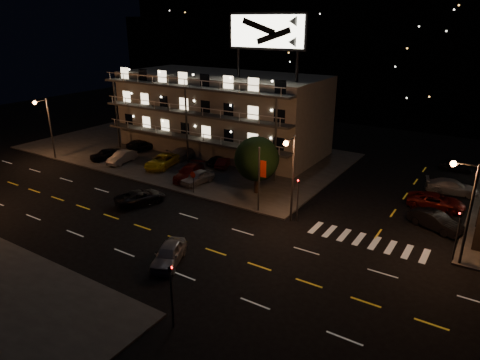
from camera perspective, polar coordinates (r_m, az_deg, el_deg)
The scene contains 29 objects.
ground at distance 37.78m, azimuth -10.73°, elevation -6.93°, with size 140.00×140.00×0.00m, color black.
curb_nw at distance 60.34m, azimuth -7.65°, elevation 3.86°, with size 44.00×24.00×0.15m, color #363734.
motel at distance 59.64m, azimuth -2.43°, elevation 9.05°, with size 28.00×13.80×18.10m.
hill_backdrop at distance 97.51m, azimuth 15.54°, elevation 16.50°, with size 120.00×25.00×24.00m.
streetlight_nw at distance 60.24m, azimuth -24.31°, elevation 7.00°, with size 0.44×1.92×8.00m.
streetlight_nc at distance 37.36m, azimuth 6.84°, elevation 1.26°, with size 0.44×1.92×8.00m.
streetlight_ne at distance 34.54m, azimuth 27.88°, elevation -2.73°, with size 1.92×0.44×8.00m.
signal_nw at distance 38.49m, azimuth 7.73°, elevation -2.00°, with size 0.20×0.27×4.60m.
signal_sw at distance 25.82m, azimuth -9.15°, elevation -14.27°, with size 0.20×0.27×4.60m.
signal_ne at distance 35.65m, azimuth 27.06°, elevation -6.12°, with size 0.27×0.20×4.60m.
banner_north at distance 39.76m, azimuth 2.63°, elevation 0.24°, with size 0.83×0.16×6.40m.
stop_sign at distance 44.80m, azimuth -6.28°, elevation 0.18°, with size 0.91×0.11×2.61m.
tree at distance 43.93m, azimuth 2.21°, elevation 2.68°, with size 4.80×4.62×6.05m.
lot_car_0 at distance 58.49m, azimuth -17.46°, elevation 3.34°, with size 1.65×4.11×1.40m, color black.
lot_car_1 at distance 56.45m, azimuth -15.47°, elevation 2.97°, with size 1.55×4.46×1.47m, color gray.
lot_car_2 at distance 53.59m, azimuth -10.37°, elevation 2.49°, with size 2.51×5.45×1.51m, color yellow.
lot_car_3 at distance 49.10m, azimuth -6.81°, elevation 1.00°, with size 2.11×5.20×1.51m, color #560F0C.
lot_car_4 at distance 47.67m, azimuth -5.68°, elevation 0.40°, with size 1.71×4.25×1.45m, color gray.
lot_car_5 at distance 62.16m, azimuth -13.19°, elevation 4.65°, with size 1.30×3.73×1.23m, color black.
lot_car_6 at distance 61.57m, azimuth -12.64°, elevation 4.56°, with size 2.09×4.53×1.26m, color black.
lot_car_7 at distance 56.60m, azimuth -7.20°, elevation 3.63°, with size 2.11×5.18×1.50m, color gray.
lot_car_8 at distance 53.65m, azimuth -2.98°, elevation 2.66°, with size 1.44×3.57×1.22m, color black.
lot_car_9 at distance 52.69m, azimuth -2.23°, elevation 2.34°, with size 1.31×3.75×1.24m, color #560F0C.
side_car_0 at distance 41.18m, azimuth 24.62°, elevation -4.97°, with size 1.63×4.69×1.54m, color black.
side_car_1 at distance 45.60m, azimuth 24.67°, elevation -2.60°, with size 2.46×5.33×1.48m, color #560F0C.
side_car_2 at distance 50.23m, azimuth 26.41°, elevation -0.80°, with size 2.13×5.25×1.52m, color gray.
side_car_3 at distance 58.09m, azimuth 26.86°, elevation 1.72°, with size 1.56×3.89×1.33m, color black.
road_car_east at distance 32.95m, azimuth -9.48°, elevation -9.71°, with size 1.79×4.44×1.51m, color gray.
road_car_west at distance 43.71m, azimuth -13.13°, elevation -2.23°, with size 2.28×4.95×1.38m, color black.
Camera 1 is at (23.61, -23.97, 17.19)m, focal length 32.00 mm.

